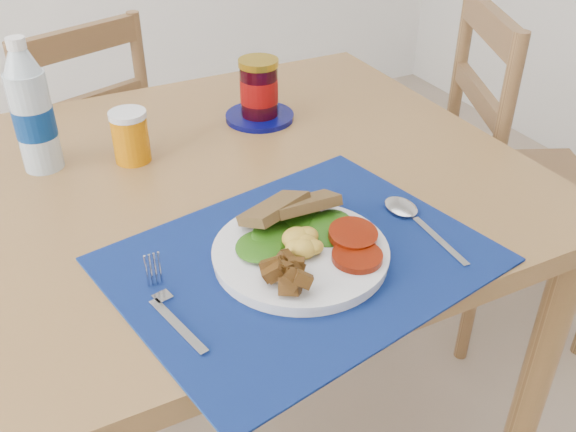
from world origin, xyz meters
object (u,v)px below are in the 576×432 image
(water_bottle, at_px, (33,113))
(juice_glass, at_px, (131,138))
(jam_on_saucer, at_px, (259,93))
(chair_far, at_px, (77,134))
(chair_end, at_px, (512,145))
(breakfast_plate, at_px, (299,251))

(water_bottle, distance_m, juice_glass, 0.17)
(jam_on_saucer, bearing_deg, juice_glass, -168.66)
(jam_on_saucer, bearing_deg, chair_far, 117.89)
(chair_end, bearing_deg, breakfast_plate, 139.99)
(water_bottle, height_order, jam_on_saucer, water_bottle)
(water_bottle, distance_m, jam_on_saucer, 0.44)
(water_bottle, bearing_deg, chair_end, -3.22)
(breakfast_plate, relative_size, juice_glass, 2.76)
(juice_glass, bearing_deg, breakfast_plate, -72.87)
(water_bottle, bearing_deg, chair_far, 76.63)
(chair_far, height_order, juice_glass, chair_far)
(chair_end, distance_m, water_bottle, 1.15)
(juice_glass, xyz_separation_m, jam_on_saucer, (0.28, 0.06, 0.01))
(chair_end, relative_size, water_bottle, 4.65)
(breakfast_plate, xyz_separation_m, water_bottle, (-0.28, 0.46, 0.08))
(chair_end, xyz_separation_m, juice_glass, (-0.96, 0.01, 0.23))
(juice_glass, height_order, jam_on_saucer, jam_on_saucer)
(chair_end, xyz_separation_m, jam_on_saucer, (-0.67, 0.07, 0.24))
(chair_far, height_order, chair_end, chair_end)
(chair_far, distance_m, breakfast_plate, 1.07)
(chair_end, distance_m, jam_on_saucer, 0.72)
(water_bottle, relative_size, jam_on_saucer, 1.68)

